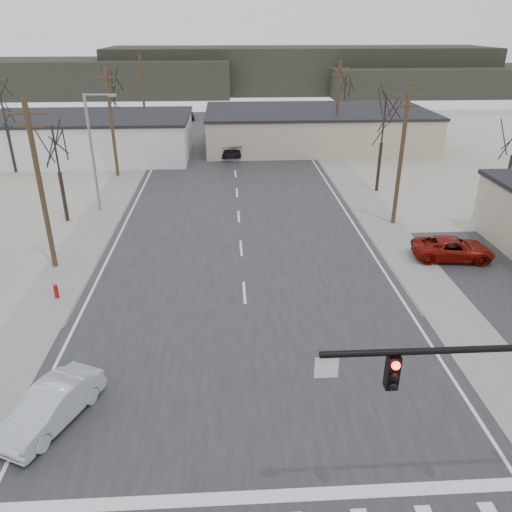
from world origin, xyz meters
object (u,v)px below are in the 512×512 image
at_px(car_far_a, 227,149).
at_px(car_far_b, 187,114).
at_px(sedan_crossing, 51,406).
at_px(car_parked_red, 453,249).
at_px(fire_hydrant, 56,291).

height_order(car_far_a, car_far_b, car_far_a).
bearing_deg(sedan_crossing, car_far_b, 114.30).
bearing_deg(car_parked_red, car_far_b, 27.57).
bearing_deg(fire_hydrant, car_far_b, 86.45).
bearing_deg(car_far_a, car_parked_red, 103.83).
height_order(fire_hydrant, car_far_a, car_far_a).
bearing_deg(fire_hydrant, sedan_crossing, -74.08).
relative_size(sedan_crossing, car_far_b, 0.98).
height_order(sedan_crossing, car_far_a, car_far_a).
relative_size(fire_hydrant, sedan_crossing, 0.19).
distance_m(sedan_crossing, car_far_a, 41.36).
distance_m(car_far_a, car_far_b, 24.63).
bearing_deg(fire_hydrant, car_parked_red, 8.77).
xyz_separation_m(fire_hydrant, car_far_b, (3.43, 55.23, 0.37)).
distance_m(car_far_b, car_parked_red, 55.37).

